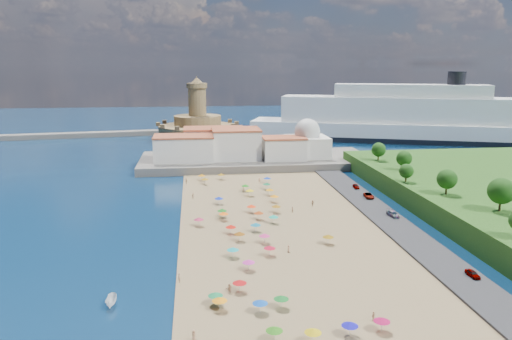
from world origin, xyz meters
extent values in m
plane|color=#071938|center=(0.00, 0.00, 0.00)|extent=(700.00, 700.00, 0.00)
cube|color=#59544C|center=(10.00, 73.00, 1.50)|extent=(90.00, 36.00, 3.00)
cube|color=#59544C|center=(-12.00, 108.00, 1.20)|extent=(18.00, 70.00, 2.40)
cube|color=#59544C|center=(-110.00, 153.00, 1.30)|extent=(199.03, 34.77, 2.60)
cube|color=silver|center=(-18.00, 69.00, 7.50)|extent=(22.00, 14.00, 9.00)
cube|color=silver|center=(2.00, 71.00, 8.50)|extent=(18.00, 16.00, 11.00)
cube|color=silver|center=(20.00, 67.00, 7.00)|extent=(16.00, 12.00, 8.00)
cube|color=silver|center=(-6.00, 83.00, 8.00)|extent=(24.00, 14.00, 10.00)
cube|color=silver|center=(30.00, 71.00, 7.00)|extent=(16.00, 16.00, 8.00)
sphere|color=silver|center=(30.00, 71.00, 13.00)|extent=(10.00, 10.00, 10.00)
cylinder|color=silver|center=(30.00, 71.00, 16.80)|extent=(1.20, 1.20, 1.60)
cylinder|color=olive|center=(-12.00, 138.00, 4.00)|extent=(40.00, 40.00, 8.00)
cylinder|color=olive|center=(-12.00, 138.00, 10.50)|extent=(24.00, 24.00, 5.00)
cylinder|color=olive|center=(-12.00, 138.00, 20.00)|extent=(9.00, 9.00, 14.00)
cylinder|color=olive|center=(-12.00, 138.00, 28.20)|extent=(10.40, 10.40, 2.40)
cone|color=olive|center=(-12.00, 138.00, 30.90)|extent=(6.00, 6.00, 3.00)
cube|color=black|center=(94.58, 122.54, 1.30)|extent=(160.17, 76.44, 2.60)
cube|color=white|center=(94.58, 122.54, 4.81)|extent=(159.09, 75.73, 9.63)
cube|color=white|center=(94.58, 122.54, 16.04)|extent=(127.41, 60.99, 12.83)
cube|color=white|center=(94.58, 122.54, 25.67)|extent=(75.57, 39.11, 6.42)
cylinder|color=black|center=(114.74, 115.40, 32.09)|extent=(8.56, 8.56, 6.42)
cylinder|color=gray|center=(12.68, -54.67, 1.25)|extent=(0.07, 0.07, 2.00)
cone|color=#AB0D46|center=(12.68, -54.67, 2.15)|extent=(2.50, 2.50, 0.60)
cylinder|color=gray|center=(0.76, -15.83, 1.25)|extent=(0.07, 0.07, 2.00)
cone|color=#CC2B74|center=(0.76, -15.83, 2.15)|extent=(2.50, 2.50, 0.60)
cylinder|color=gray|center=(-6.91, -39.06, 1.25)|extent=(0.07, 0.07, 2.00)
cone|color=#B30E11|center=(-6.91, -39.06, 2.15)|extent=(2.50, 2.50, 0.60)
cylinder|color=gray|center=(0.75, -23.32, 1.25)|extent=(0.07, 0.07, 2.00)
cone|color=#B40E29|center=(0.75, -23.32, 2.15)|extent=(2.50, 2.50, 0.60)
cylinder|color=gray|center=(-6.16, -8.85, 1.25)|extent=(0.07, 0.07, 2.00)
cone|color=red|center=(-6.16, -8.85, 2.15)|extent=(2.50, 2.50, 0.60)
cylinder|color=gray|center=(0.52, 7.32, 1.25)|extent=(0.07, 0.07, 2.00)
cone|color=#F2310A|center=(0.52, 7.32, 2.15)|extent=(2.50, 2.50, 0.60)
cylinder|color=gray|center=(9.55, 39.62, 1.25)|extent=(0.07, 0.07, 2.00)
cone|color=#0E30B6|center=(9.55, 39.62, 2.15)|extent=(2.50, 2.50, 0.60)
cylinder|color=gray|center=(-5.21, 46.91, 1.25)|extent=(0.07, 0.07, 2.00)
cone|color=#91610D|center=(-5.21, 46.91, 2.15)|extent=(2.50, 2.50, 0.60)
cylinder|color=gray|center=(-0.26, -8.10, 1.25)|extent=(0.07, 0.07, 2.00)
cone|color=#0F6A8C|center=(-0.26, -8.10, 2.15)|extent=(2.50, 2.50, 0.60)
cylinder|color=gray|center=(2.03, 24.16, 1.25)|extent=(0.07, 0.07, 2.00)
cone|color=yellow|center=(2.03, 24.16, 2.15)|extent=(2.50, 2.50, 0.60)
cylinder|color=gray|center=(1.28, 30.23, 1.25)|extent=(0.07, 0.07, 2.00)
cone|color=#187B15|center=(1.28, 30.23, 2.15)|extent=(2.50, 2.50, 0.60)
cylinder|color=gray|center=(-3.47, -55.31, 1.25)|extent=(0.07, 0.07, 2.00)
cone|color=#297514|center=(-3.47, -55.31, 2.15)|extent=(2.50, 2.50, 0.60)
cylinder|color=gray|center=(7.60, -55.32, 1.25)|extent=(0.07, 0.07, 2.00)
cone|color=#120DAD|center=(7.60, -55.32, 2.15)|extent=(2.50, 2.50, 0.60)
cylinder|color=gray|center=(-11.83, 46.38, 1.25)|extent=(0.07, 0.07, 2.00)
cone|color=orange|center=(-11.83, 46.38, 2.15)|extent=(2.50, 2.50, 0.60)
cylinder|color=gray|center=(8.16, 31.54, 1.25)|extent=(0.07, 0.07, 2.00)
cone|color=#14733E|center=(8.16, 31.54, 2.15)|extent=(2.50, 2.50, 0.60)
cylinder|color=gray|center=(-6.82, -23.28, 1.25)|extent=(0.07, 0.07, 2.00)
cone|color=teal|center=(-6.82, -23.28, 2.15)|extent=(2.50, 2.50, 0.60)
cylinder|color=gray|center=(-4.37, -46.88, 1.25)|extent=(0.07, 0.07, 2.00)
cone|color=#0D4AB3|center=(-4.37, -46.88, 2.15)|extent=(2.50, 2.50, 0.60)
cylinder|color=gray|center=(14.48, -18.21, 1.25)|extent=(0.07, 0.07, 2.00)
cone|color=#845E0C|center=(14.48, -18.21, 2.15)|extent=(2.50, 2.50, 0.60)
cylinder|color=gray|center=(8.23, 16.70, 1.25)|extent=(0.07, 0.07, 2.00)
cone|color=orange|center=(8.23, 16.70, 2.15)|extent=(2.50, 2.50, 0.60)
cylinder|color=gray|center=(-7.16, 1.69, 1.25)|extent=(0.07, 0.07, 2.00)
cone|color=orange|center=(-7.16, 1.69, 2.15)|extent=(2.50, 2.50, 0.60)
cylinder|color=gray|center=(-11.28, -43.28, 1.25)|extent=(0.07, 0.07, 2.00)
cone|color=#157A42|center=(-11.28, -43.28, 2.15)|extent=(2.50, 2.50, 0.60)
cylinder|color=gray|center=(1.73, 1.23, 1.25)|extent=(0.07, 0.07, 2.00)
cone|color=#98370D|center=(1.73, 1.23, 2.15)|extent=(2.50, 2.50, 0.60)
cylinder|color=gray|center=(8.05, 24.22, 1.25)|extent=(0.07, 0.07, 2.00)
cone|color=#CB830B|center=(8.05, 24.22, 2.15)|extent=(2.50, 2.50, 0.60)
cylinder|color=gray|center=(-4.36, -30.16, 1.25)|extent=(0.07, 0.07, 2.00)
cone|color=#C52A98|center=(-4.36, -30.16, 2.15)|extent=(2.50, 2.50, 0.60)
cylinder|color=gray|center=(-13.42, -2.21, 1.25)|extent=(0.07, 0.07, 2.00)
cone|color=#A22247|center=(-13.42, -2.21, 2.15)|extent=(2.50, 2.50, 0.60)
cylinder|color=gray|center=(7.07, 6.53, 1.25)|extent=(0.07, 0.07, 2.00)
cone|color=#8D5B0C|center=(7.07, 6.53, 2.15)|extent=(2.50, 2.50, 0.60)
cylinder|color=gray|center=(4.91, -2.45, 1.25)|extent=(0.07, 0.07, 2.00)
cone|color=#0F9179|center=(4.91, -2.45, 2.15)|extent=(2.50, 2.50, 0.60)
cylinder|color=gray|center=(1.86, -56.47, 1.25)|extent=(0.07, 0.07, 2.00)
cone|color=gold|center=(1.86, -56.47, 2.15)|extent=(2.50, 2.50, 0.60)
cylinder|color=gray|center=(-7.41, 4.54, 1.25)|extent=(0.07, 0.07, 2.00)
cone|color=#126A18|center=(-7.41, 4.54, 2.15)|extent=(2.50, 2.50, 0.60)
cylinder|color=gray|center=(-7.59, 16.49, 1.25)|extent=(0.07, 0.07, 2.00)
cone|color=#0D27B0|center=(-7.59, 16.49, 2.15)|extent=(2.50, 2.50, 0.60)
cylinder|color=gray|center=(-0.80, -45.78, 1.25)|extent=(0.07, 0.07, 2.00)
cone|color=#126A22|center=(-0.80, -45.78, 2.15)|extent=(2.50, 2.50, 0.60)
cylinder|color=gray|center=(-10.68, -45.17, 1.25)|extent=(0.07, 0.07, 2.00)
cone|color=orange|center=(-10.68, -45.17, 2.15)|extent=(2.50, 2.50, 0.60)
cylinder|color=gray|center=(-4.59, -13.93, 1.25)|extent=(0.07, 0.07, 2.00)
cone|color=brown|center=(-4.59, -13.93, 2.15)|extent=(2.50, 2.50, 0.60)
cylinder|color=gray|center=(-10.92, 40.77, 1.25)|extent=(0.07, 0.07, 2.00)
cone|color=#9A6D0E|center=(-10.92, 40.77, 2.15)|extent=(2.50, 2.50, 0.60)
imported|color=tan|center=(-17.41, -33.84, 1.12)|extent=(0.42, 0.64, 1.73)
imported|color=tan|center=(11.35, 5.83, 1.13)|extent=(0.60, 0.74, 1.76)
imported|color=tan|center=(0.68, 28.92, 1.06)|extent=(0.89, 0.97, 1.62)
imported|color=tan|center=(-14.78, 23.45, 1.08)|extent=(1.16, 1.23, 1.67)
imported|color=tan|center=(6.99, 40.08, 1.19)|extent=(1.33, 0.91, 1.89)
imported|color=tan|center=(12.56, -51.55, 1.03)|extent=(0.94, 0.88, 1.56)
imported|color=tan|center=(-17.01, 42.54, 1.19)|extent=(0.76, 1.19, 1.88)
imported|color=tan|center=(18.17, 11.55, 1.08)|extent=(1.43, 1.45, 1.66)
imported|color=tan|center=(4.98, -21.89, 1.05)|extent=(0.80, 0.92, 1.59)
imported|color=tan|center=(-8.69, -39.28, 1.10)|extent=(1.62, 1.23, 1.70)
imported|color=tan|center=(-14.83, -53.77, 1.07)|extent=(0.92, 0.95, 1.65)
imported|color=white|center=(-28.24, -41.09, 0.82)|extent=(1.69, 4.28, 1.64)
imported|color=gray|center=(36.00, -2.01, 1.37)|extent=(2.55, 4.86, 1.34)
imported|color=gray|center=(36.00, -39.18, 1.30)|extent=(1.54, 3.57, 1.20)
imported|color=gray|center=(36.00, 27.75, 1.35)|extent=(1.75, 3.88, 1.29)
imported|color=gray|center=(36.00, 16.18, 1.39)|extent=(2.74, 5.16, 1.38)
cylinder|color=#382314|center=(54.89, -17.08, 7.68)|extent=(0.50, 0.50, 3.36)
sphere|color=#14380F|center=(54.89, -17.08, 10.70)|extent=(6.05, 6.05, 6.05)
cylinder|color=#382314|center=(50.12, -1.46, 7.43)|extent=(0.50, 0.50, 2.86)
sphere|color=#14380F|center=(50.12, -1.46, 10.00)|extent=(5.15, 5.15, 5.15)
cylinder|color=#382314|center=(45.52, 12.95, 7.14)|extent=(0.50, 0.50, 2.27)
sphere|color=#14380F|center=(45.52, 12.95, 9.18)|extent=(4.09, 4.09, 4.09)
cylinder|color=#382314|center=(51.44, 28.17, 7.37)|extent=(0.50, 0.50, 2.73)
sphere|color=#14380F|center=(51.44, 28.17, 9.82)|extent=(4.92, 4.92, 4.92)
cylinder|color=#382314|center=(49.38, 44.84, 7.37)|extent=(0.50, 0.50, 2.74)
sphere|color=#14380F|center=(49.38, 44.84, 9.83)|extent=(4.93, 4.93, 4.93)
camera|label=1|loc=(-14.08, -118.90, 38.97)|focal=35.00mm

